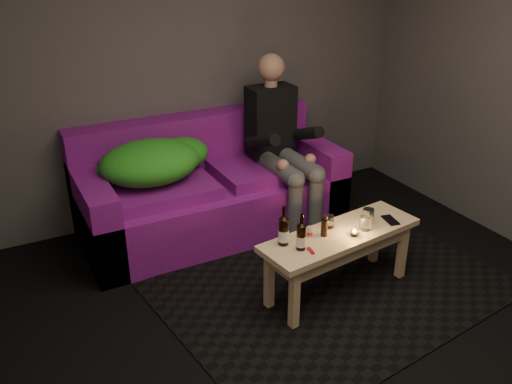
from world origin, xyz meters
The scene contains 17 objects.
floor centered at (0.00, 0.00, 0.00)m, with size 4.50×4.50×0.00m, color black.
room centered at (0.00, 0.47, 1.64)m, with size 4.50×4.50×4.50m.
rug centered at (0.29, 0.56, 0.01)m, with size 2.34×1.70×0.01m, color black.
sofa centered at (-0.12, 1.82, 0.34)m, with size 2.16×0.97×0.93m.
green_blanket centered at (-0.57, 1.81, 0.70)m, with size 0.95×0.65×0.32m.
person centered at (0.47, 1.65, 0.75)m, with size 0.39×0.89×1.44m.
coffee_table centered at (0.29, 0.51, 0.39)m, with size 1.21×0.52×0.48m.
beer_bottle_a centered at (-0.13, 0.56, 0.58)m, with size 0.07×0.07×0.27m.
beer_bottle_b centered at (-0.07, 0.45, 0.57)m, with size 0.06×0.06×0.25m.
salt_shaker centered at (0.07, 0.56, 0.52)m, with size 0.04×0.04×0.07m, color silver.
pepper_mill centered at (0.16, 0.53, 0.54)m, with size 0.04×0.04×0.12m, color black.
tumbler_back centered at (0.26, 0.61, 0.52)m, with size 0.07×0.07×0.08m, color white.
tealight centered at (0.35, 0.44, 0.50)m, with size 0.05×0.05×0.04m.
tumbler_front centered at (0.46, 0.47, 0.53)m, with size 0.08×0.08×0.10m, color white.
steel_cup centered at (0.53, 0.54, 0.53)m, with size 0.08×0.08×0.11m, color #B0B2B7.
smartphone centered at (0.70, 0.49, 0.48)m, with size 0.07×0.15×0.01m, color black.
red_lighter centered at (-0.03, 0.40, 0.49)m, with size 0.02×0.08×0.01m, color red.
Camera 1 is at (-1.70, -2.05, 2.26)m, focal length 38.00 mm.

